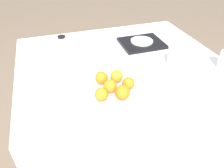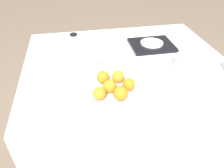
{
  "view_description": "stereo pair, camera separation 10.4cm",
  "coord_description": "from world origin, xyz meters",
  "px_view_note": "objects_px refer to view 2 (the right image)",
  "views": [
    {
      "loc": [
        -0.4,
        -1.09,
        1.38
      ],
      "look_at": [
        -0.14,
        -0.29,
        0.77
      ],
      "focal_mm": 35.0,
      "sensor_mm": 36.0,
      "label": 1
    },
    {
      "loc": [
        -0.3,
        -1.12,
        1.38
      ],
      "look_at": [
        -0.14,
        -0.29,
        0.77
      ],
      "focal_mm": 35.0,
      "sensor_mm": 36.0,
      "label": 2
    }
  ],
  "objects_px": {
    "orange_5": "(100,93)",
    "serving_tray": "(152,45)",
    "orange_2": "(118,76)",
    "orange_0": "(110,86)",
    "soy_dish": "(73,35)",
    "fruit_platter": "(112,90)",
    "cup_0": "(182,62)",
    "orange_3": "(121,93)",
    "orange_4": "(103,77)",
    "side_plate": "(152,43)",
    "orange_1": "(129,84)",
    "cup_1": "(94,64)",
    "napkin": "(176,30)"
  },
  "relations": [
    {
      "from": "orange_5",
      "to": "serving_tray",
      "type": "height_order",
      "value": "orange_5"
    },
    {
      "from": "orange_2",
      "to": "orange_0",
      "type": "bearing_deg",
      "value": -128.44
    },
    {
      "from": "soy_dish",
      "to": "fruit_platter",
      "type": "bearing_deg",
      "value": -77.95
    },
    {
      "from": "orange_0",
      "to": "cup_0",
      "type": "xyz_separation_m",
      "value": [
        0.44,
        0.16,
        -0.01
      ]
    },
    {
      "from": "orange_2",
      "to": "orange_3",
      "type": "relative_size",
      "value": 0.95
    },
    {
      "from": "orange_2",
      "to": "cup_0",
      "type": "distance_m",
      "value": 0.4
    },
    {
      "from": "fruit_platter",
      "to": "orange_2",
      "type": "distance_m",
      "value": 0.08
    },
    {
      "from": "orange_4",
      "to": "serving_tray",
      "type": "bearing_deg",
      "value": 44.0
    },
    {
      "from": "orange_3",
      "to": "serving_tray",
      "type": "distance_m",
      "value": 0.62
    },
    {
      "from": "orange_3",
      "to": "soy_dish",
      "type": "bearing_deg",
      "value": 102.73
    },
    {
      "from": "side_plate",
      "to": "orange_2",
      "type": "bearing_deg",
      "value": -129.1
    },
    {
      "from": "orange_1",
      "to": "soy_dish",
      "type": "xyz_separation_m",
      "value": [
        -0.23,
        0.74,
        -0.04
      ]
    },
    {
      "from": "orange_2",
      "to": "cup_1",
      "type": "bearing_deg",
      "value": 122.84
    },
    {
      "from": "orange_5",
      "to": "soy_dish",
      "type": "relative_size",
      "value": 1.09
    },
    {
      "from": "orange_4",
      "to": "cup_1",
      "type": "distance_m",
      "value": 0.16
    },
    {
      "from": "napkin",
      "to": "soy_dish",
      "type": "height_order",
      "value": "soy_dish"
    },
    {
      "from": "fruit_platter",
      "to": "orange_2",
      "type": "bearing_deg",
      "value": 54.34
    },
    {
      "from": "soy_dish",
      "to": "orange_3",
      "type": "bearing_deg",
      "value": -77.27
    },
    {
      "from": "orange_2",
      "to": "orange_4",
      "type": "height_order",
      "value": "same"
    },
    {
      "from": "fruit_platter",
      "to": "cup_1",
      "type": "height_order",
      "value": "cup_1"
    },
    {
      "from": "orange_2",
      "to": "cup_1",
      "type": "xyz_separation_m",
      "value": [
        -0.11,
        0.16,
        -0.01
      ]
    },
    {
      "from": "orange_1",
      "to": "orange_5",
      "type": "xyz_separation_m",
      "value": [
        -0.15,
        -0.04,
        0.0
      ]
    },
    {
      "from": "serving_tray",
      "to": "soy_dish",
      "type": "xyz_separation_m",
      "value": [
        -0.51,
        0.28,
        -0.0
      ]
    },
    {
      "from": "orange_5",
      "to": "side_plate",
      "type": "height_order",
      "value": "orange_5"
    },
    {
      "from": "serving_tray",
      "to": "side_plate",
      "type": "relative_size",
      "value": 1.87
    },
    {
      "from": "fruit_platter",
      "to": "cup_0",
      "type": "height_order",
      "value": "cup_0"
    },
    {
      "from": "orange_4",
      "to": "soy_dish",
      "type": "distance_m",
      "value": 0.67
    },
    {
      "from": "serving_tray",
      "to": "orange_0",
      "type": "bearing_deg",
      "value": -129.0
    },
    {
      "from": "orange_0",
      "to": "orange_2",
      "type": "height_order",
      "value": "same"
    },
    {
      "from": "orange_3",
      "to": "cup_0",
      "type": "bearing_deg",
      "value": 28.83
    },
    {
      "from": "orange_4",
      "to": "cup_1",
      "type": "relative_size",
      "value": 0.81
    },
    {
      "from": "cup_0",
      "to": "fruit_platter",
      "type": "bearing_deg",
      "value": -161.1
    },
    {
      "from": "orange_0",
      "to": "orange_5",
      "type": "xyz_separation_m",
      "value": [
        -0.05,
        -0.04,
        -0.0
      ]
    },
    {
      "from": "side_plate",
      "to": "soy_dish",
      "type": "bearing_deg",
      "value": 151.13
    },
    {
      "from": "orange_3",
      "to": "side_plate",
      "type": "bearing_deg",
      "value": 57.63
    },
    {
      "from": "orange_2",
      "to": "cup_0",
      "type": "relative_size",
      "value": 0.76
    },
    {
      "from": "cup_1",
      "to": "orange_4",
      "type": "bearing_deg",
      "value": -79.5
    },
    {
      "from": "orange_1",
      "to": "cup_1",
      "type": "xyz_separation_m",
      "value": [
        -0.14,
        0.24,
        -0.01
      ]
    },
    {
      "from": "serving_tray",
      "to": "napkin",
      "type": "distance_m",
      "value": 0.36
    },
    {
      "from": "orange_4",
      "to": "napkin",
      "type": "height_order",
      "value": "orange_4"
    },
    {
      "from": "orange_3",
      "to": "serving_tray",
      "type": "xyz_separation_m",
      "value": [
        0.33,
        0.52,
        -0.04
      ]
    },
    {
      "from": "orange_2",
      "to": "orange_4",
      "type": "relative_size",
      "value": 1.01
    },
    {
      "from": "orange_0",
      "to": "side_plate",
      "type": "bearing_deg",
      "value": 51.0
    },
    {
      "from": "napkin",
      "to": "serving_tray",
      "type": "bearing_deg",
      "value": -140.63
    },
    {
      "from": "orange_3",
      "to": "napkin",
      "type": "bearing_deg",
      "value": 50.85
    },
    {
      "from": "orange_1",
      "to": "orange_5",
      "type": "bearing_deg",
      "value": -163.92
    },
    {
      "from": "cup_0",
      "to": "orange_3",
      "type": "bearing_deg",
      "value": -151.17
    },
    {
      "from": "cup_1",
      "to": "soy_dish",
      "type": "relative_size",
      "value": 1.41
    },
    {
      "from": "orange_0",
      "to": "cup_1",
      "type": "xyz_separation_m",
      "value": [
        -0.05,
        0.24,
        -0.01
      ]
    },
    {
      "from": "orange_0",
      "to": "napkin",
      "type": "relative_size",
      "value": 0.49
    }
  ]
}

